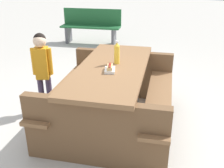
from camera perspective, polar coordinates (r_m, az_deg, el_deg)
The scene contains 6 objects.
ground_plane at distance 3.35m, azimuth -0.00°, elevation -8.25°, with size 30.00×30.00×0.00m, color #B7B2A8.
picnic_table at distance 3.13m, azimuth -0.00°, elevation -1.34°, with size 2.16×1.91×0.75m.
soda_bottle at distance 3.07m, azimuth 0.98°, elevation 6.75°, with size 0.07×0.07×0.27m.
hotdog_tray at distance 2.85m, azimuth -0.47°, elevation 3.35°, with size 0.21×0.18×0.08m.
child_in_coat at distance 3.44m, azimuth -14.96°, elevation 4.39°, with size 0.21×0.23×1.06m.
park_bench_near at distance 6.84m, azimuth -4.53°, elevation 12.59°, with size 0.89×1.55×0.85m.
Camera 1 is at (2.42, 1.48, 1.78)m, focal length 42.04 mm.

